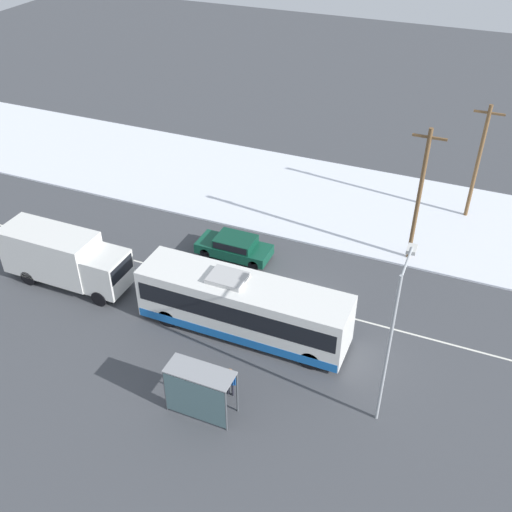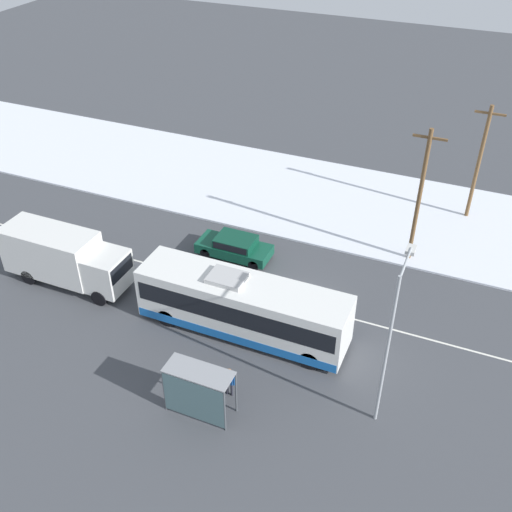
% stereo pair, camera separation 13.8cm
% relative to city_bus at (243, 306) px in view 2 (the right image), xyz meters
% --- Properties ---
extents(ground_plane, '(120.00, 120.00, 0.00)m').
position_rel_city_bus_xyz_m(ground_plane, '(1.86, 3.03, -1.58)').
color(ground_plane, '#424449').
extents(snow_lot, '(80.00, 11.02, 0.12)m').
position_rel_city_bus_xyz_m(snow_lot, '(1.86, 14.12, -1.52)').
color(snow_lot, silver).
rests_on(snow_lot, ground_plane).
extents(lane_marking_center, '(60.00, 0.12, 0.00)m').
position_rel_city_bus_xyz_m(lane_marking_center, '(1.86, 3.03, -1.58)').
color(lane_marking_center, silver).
rests_on(lane_marking_center, ground_plane).
extents(city_bus, '(10.63, 2.57, 3.23)m').
position_rel_city_bus_xyz_m(city_bus, '(0.00, 0.00, 0.00)').
color(city_bus, white).
rests_on(city_bus, ground_plane).
extents(box_truck, '(7.24, 2.30, 3.12)m').
position_rel_city_bus_xyz_m(box_truck, '(-10.68, -0.12, 0.14)').
color(box_truck, silver).
rests_on(box_truck, ground_plane).
extents(sedan_car, '(4.40, 1.80, 1.34)m').
position_rel_city_bus_xyz_m(sedan_car, '(-3.09, 5.73, -0.84)').
color(sedan_car, '#0F4733').
rests_on(sedan_car, ground_plane).
extents(pedestrian_at_stop, '(0.57, 0.25, 1.59)m').
position_rel_city_bus_xyz_m(pedestrian_at_stop, '(1.18, -4.10, -0.60)').
color(pedestrian_at_stop, '#23232D').
rests_on(pedestrian_at_stop, ground_plane).
extents(bus_shelter, '(2.95, 1.20, 2.40)m').
position_rel_city_bus_xyz_m(bus_shelter, '(0.42, -5.67, 0.10)').
color(bus_shelter, gray).
rests_on(bus_shelter, ground_plane).
extents(streetlamp, '(0.36, 2.51, 7.71)m').
position_rel_city_bus_xyz_m(streetlamp, '(7.52, -2.39, 3.26)').
color(streetlamp, '#9EA3A8').
rests_on(streetlamp, ground_plane).
extents(utility_pole_roadside, '(1.80, 0.24, 8.22)m').
position_rel_city_bus_xyz_m(utility_pole_roadside, '(6.46, 9.51, 2.72)').
color(utility_pole_roadside, brown).
rests_on(utility_pole_roadside, ground_plane).
extents(utility_pole_snowlot, '(1.80, 0.24, 7.63)m').
position_rel_city_bus_xyz_m(utility_pole_snowlot, '(8.99, 15.73, 2.42)').
color(utility_pole_snowlot, brown).
rests_on(utility_pole_snowlot, ground_plane).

